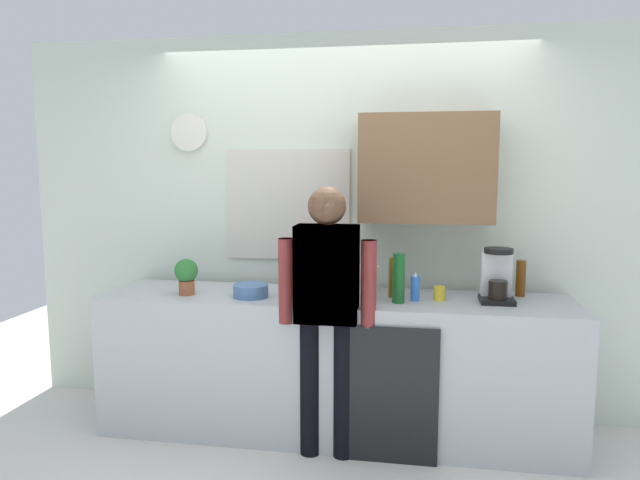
{
  "coord_description": "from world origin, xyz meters",
  "views": [
    {
      "loc": [
        0.5,
        -3.18,
        1.71
      ],
      "look_at": [
        -0.08,
        0.25,
        1.26
      ],
      "focal_mm": 32.01,
      "sensor_mm": 36.0,
      "label": 1
    }
  ],
  "objects": [
    {
      "name": "ground_plane",
      "position": [
        0.0,
        0.0,
        0.0
      ],
      "size": [
        8.0,
        8.0,
        0.0
      ],
      "primitive_type": "plane",
      "color": "silver"
    },
    {
      "name": "potted_plant",
      "position": [
        -0.94,
        0.2,
        1.03
      ],
      "size": [
        0.15,
        0.15,
        0.23
      ],
      "color": "#9E5638",
      "rests_on": "kitchen_counter"
    },
    {
      "name": "cup_yellow_cup",
      "position": [
        0.65,
        0.31,
        0.94
      ],
      "size": [
        0.07,
        0.07,
        0.08
      ],
      "primitive_type": "cylinder",
      "color": "yellow",
      "rests_on": "kitchen_counter"
    },
    {
      "name": "bottle_green_wine",
      "position": [
        0.4,
        0.2,
        1.05
      ],
      "size": [
        0.07,
        0.07,
        0.3
      ],
      "primitive_type": "cylinder",
      "color": "#195923",
      "rests_on": "kitchen_counter"
    },
    {
      "name": "person_at_sink",
      "position": [
        0.0,
        0.0,
        0.95
      ],
      "size": [
        0.57,
        0.22,
        1.6
      ],
      "rotation": [
        0.0,
        0.0,
        -0.19
      ],
      "color": "#3F4766",
      "rests_on": "ground_plane"
    },
    {
      "name": "dish_soap",
      "position": [
        0.5,
        0.27,
        0.98
      ],
      "size": [
        0.06,
        0.06,
        0.18
      ],
      "color": "blue",
      "rests_on": "kitchen_counter"
    },
    {
      "name": "person_guest",
      "position": [
        0.0,
        0.0,
        0.95
      ],
      "size": [
        0.57,
        0.22,
        1.6
      ],
      "rotation": [
        0.0,
        0.0,
        3.23
      ],
      "color": "black",
      "rests_on": "ground_plane"
    },
    {
      "name": "back_wall_assembly",
      "position": [
        0.06,
        0.7,
        1.36
      ],
      "size": [
        4.56,
        0.42,
        2.6
      ],
      "color": "silver",
      "rests_on": "ground_plane"
    },
    {
      "name": "kitchen_counter",
      "position": [
        0.0,
        0.3,
        0.45
      ],
      "size": [
        2.96,
        0.64,
        0.9
      ],
      "primitive_type": "cube",
      "color": "#B2B7BC",
      "rests_on": "ground_plane"
    },
    {
      "name": "dishwasher_panel",
      "position": [
        0.37,
        -0.03,
        0.4
      ],
      "size": [
        0.56,
        0.02,
        0.81
      ],
      "primitive_type": "cube",
      "color": "black",
      "rests_on": "ground_plane"
    },
    {
      "name": "cup_terracotta_mug",
      "position": [
        -0.09,
        0.08,
        0.94
      ],
      "size": [
        0.08,
        0.08,
        0.09
      ],
      "primitive_type": "cylinder",
      "color": "#B26647",
      "rests_on": "kitchen_counter"
    },
    {
      "name": "mixing_bowl",
      "position": [
        -0.51,
        0.2,
        0.94
      ],
      "size": [
        0.22,
        0.22,
        0.08
      ],
      "primitive_type": "cylinder",
      "color": "#4C72A5",
      "rests_on": "kitchen_counter"
    },
    {
      "name": "bottle_dark_sauce",
      "position": [
        -0.24,
        0.5,
        0.99
      ],
      "size": [
        0.06,
        0.06,
        0.18
      ],
      "primitive_type": "cylinder",
      "color": "black",
      "rests_on": "kitchen_counter"
    },
    {
      "name": "storage_canister",
      "position": [
        0.2,
        0.48,
        0.98
      ],
      "size": [
        0.14,
        0.14,
        0.17
      ],
      "primitive_type": "cylinder",
      "color": "silver",
      "rests_on": "kitchen_counter"
    },
    {
      "name": "bottle_red_vinegar",
      "position": [
        0.23,
        0.29,
        1.01
      ],
      "size": [
        0.06,
        0.06,
        0.22
      ],
      "primitive_type": "cylinder",
      "color": "maroon",
      "rests_on": "kitchen_counter"
    },
    {
      "name": "bottle_amber_beer",
      "position": [
        1.16,
        0.5,
        1.01
      ],
      "size": [
        0.06,
        0.06,
        0.23
      ],
      "primitive_type": "cylinder",
      "color": "brown",
      "rests_on": "kitchen_counter"
    },
    {
      "name": "coffee_maker",
      "position": [
        0.99,
        0.33,
        1.04
      ],
      "size": [
        0.2,
        0.2,
        0.33
      ],
      "color": "black",
      "rests_on": "kitchen_counter"
    },
    {
      "name": "bottle_olive_oil",
      "position": [
        0.37,
        0.34,
        1.02
      ],
      "size": [
        0.06,
        0.06,
        0.25
      ],
      "primitive_type": "cylinder",
      "color": "olive",
      "rests_on": "kitchen_counter"
    }
  ]
}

